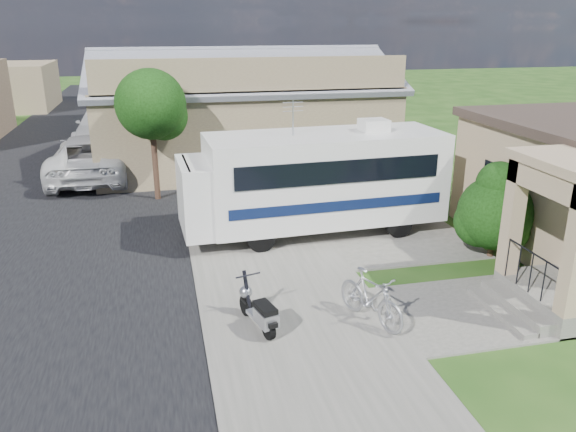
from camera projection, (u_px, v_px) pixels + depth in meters
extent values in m
plane|color=#193D10|center=(334.00, 304.00, 12.64)|extent=(120.00, 120.00, 0.00)
cube|color=black|center=(53.00, 198.00, 20.26)|extent=(9.00, 80.00, 0.02)
cube|color=#5B5A52|center=(232.00, 186.00, 21.63)|extent=(4.00, 80.00, 0.06)
cube|color=#5B5A52|center=(337.00, 230.00, 17.09)|extent=(7.00, 6.00, 0.05)
cube|color=#5B5A52|center=(478.00, 310.00, 12.34)|extent=(4.00, 3.00, 0.05)
cube|color=black|center=(494.00, 185.00, 15.72)|extent=(0.04, 1.10, 1.20)
cube|color=#5B5A52|center=(556.00, 299.00, 12.35)|extent=(1.60, 2.40, 0.50)
cube|color=#5B5A52|center=(515.00, 307.00, 12.17)|extent=(0.40, 2.16, 0.32)
cube|color=#5B5A52|center=(501.00, 312.00, 12.12)|extent=(0.35, 2.16, 0.16)
cube|color=#9F8565|center=(513.00, 217.00, 12.64)|extent=(0.35, 0.35, 2.70)
cube|color=#9F8565|center=(576.00, 252.00, 10.75)|extent=(0.35, 0.35, 2.70)
cube|color=#9F8565|center=(550.00, 182.00, 11.33)|extent=(0.35, 2.40, 0.50)
cylinder|color=black|center=(534.00, 254.00, 11.82)|extent=(0.04, 1.70, 0.04)
cube|color=#77624A|center=(241.00, 122.00, 24.94)|extent=(12.00, 8.00, 3.60)
cube|color=slate|center=(247.00, 71.00, 22.33)|extent=(12.50, 4.40, 1.78)
cube|color=slate|center=(234.00, 64.00, 26.01)|extent=(12.50, 4.40, 1.78)
cube|color=slate|center=(239.00, 51.00, 23.94)|extent=(12.50, 0.50, 0.22)
cube|color=#77624A|center=(255.00, 76.00, 20.58)|extent=(11.76, 0.20, 1.30)
cylinder|color=black|center=(155.00, 156.00, 19.61)|extent=(0.20, 0.20, 3.15)
sphere|color=black|center=(151.00, 104.00, 19.02)|extent=(2.40, 2.40, 2.40)
sphere|color=black|center=(163.00, 116.00, 19.43)|extent=(1.68, 1.68, 1.68)
cylinder|color=black|center=(154.00, 112.00, 28.79)|extent=(0.20, 0.20, 3.29)
sphere|color=black|center=(151.00, 74.00, 28.18)|extent=(2.40, 2.40, 2.40)
sphere|color=black|center=(160.00, 83.00, 28.60)|extent=(1.68, 1.68, 1.68)
cylinder|color=black|center=(154.00, 94.00, 37.13)|extent=(0.20, 0.20, 3.01)
sphere|color=black|center=(152.00, 67.00, 36.56)|extent=(2.40, 2.40, 2.40)
sphere|color=black|center=(158.00, 73.00, 36.97)|extent=(1.68, 1.68, 1.68)
cube|color=silver|center=(325.00, 177.00, 16.44)|extent=(6.97, 2.77, 2.55)
cube|color=silver|center=(194.00, 197.00, 15.57)|extent=(0.89, 2.36, 1.96)
cube|color=black|center=(187.00, 178.00, 15.35)|extent=(0.15, 2.09, 0.88)
cube|color=black|center=(340.00, 172.00, 15.16)|extent=(5.83, 0.30, 0.64)
cube|color=black|center=(312.00, 153.00, 17.42)|extent=(5.83, 0.30, 0.64)
cube|color=#0B1639|center=(339.00, 206.00, 15.48)|extent=(6.18, 0.30, 0.29)
cube|color=#0B1639|center=(312.00, 183.00, 17.74)|extent=(6.18, 0.30, 0.29)
cube|color=silver|center=(374.00, 125.00, 16.34)|extent=(0.82, 0.72, 0.34)
cylinder|color=#A5A6AD|center=(293.00, 118.00, 15.62)|extent=(0.04, 0.04, 0.98)
cylinder|color=black|center=(261.00, 238.00, 15.32)|extent=(0.80, 0.31, 0.79)
cylinder|color=black|center=(245.00, 213.00, 17.29)|extent=(0.80, 0.31, 0.79)
cylinder|color=black|center=(398.00, 224.00, 16.37)|extent=(0.80, 0.31, 0.79)
cylinder|color=black|center=(369.00, 202.00, 18.33)|extent=(0.80, 0.31, 0.79)
cylinder|color=black|center=(491.00, 244.00, 15.02)|extent=(0.16, 0.16, 0.79)
sphere|color=black|center=(495.00, 213.00, 14.73)|extent=(1.96, 1.96, 1.96)
sphere|color=black|center=(504.00, 194.00, 14.96)|extent=(1.57, 1.57, 1.57)
sphere|color=black|center=(480.00, 222.00, 14.95)|extent=(1.37, 1.37, 1.37)
sphere|color=black|center=(507.00, 230.00, 14.63)|extent=(1.18, 1.18, 1.18)
sphere|color=black|center=(499.00, 184.00, 14.47)|extent=(1.18, 1.18, 1.18)
cylinder|color=black|center=(269.00, 329.00, 11.09)|extent=(0.23, 0.45, 0.44)
cylinder|color=black|center=(246.00, 305.00, 12.00)|extent=(0.23, 0.45, 0.44)
cube|color=#A5A6AD|center=(258.00, 315.00, 11.49)|extent=(0.43, 0.60, 0.08)
cube|color=#A5A6AD|center=(266.00, 318.00, 11.11)|extent=(0.47, 0.62, 0.30)
cube|color=black|center=(265.00, 308.00, 11.09)|extent=(0.44, 0.65, 0.12)
cube|color=black|center=(272.00, 324.00, 10.91)|extent=(0.22, 0.24, 0.10)
cylinder|color=black|center=(247.00, 290.00, 11.81)|extent=(0.16, 0.35, 0.83)
sphere|color=#A5A6AD|center=(246.00, 292.00, 11.90)|extent=(0.28, 0.28, 0.28)
sphere|color=black|center=(244.00, 290.00, 11.96)|extent=(0.12, 0.12, 0.12)
cylinder|color=black|center=(248.00, 275.00, 11.62)|extent=(0.54, 0.18, 0.04)
cube|color=black|center=(246.00, 300.00, 11.96)|extent=(0.21, 0.30, 0.06)
imported|color=#A5A6AD|center=(371.00, 300.00, 11.62)|extent=(1.20, 1.94, 1.13)
imported|color=silver|center=(92.00, 156.00, 22.60)|extent=(3.04, 6.45, 1.78)
imported|color=silver|center=(105.00, 126.00, 28.99)|extent=(2.85, 6.48, 1.85)
cylinder|color=#146519|center=(496.00, 292.00, 12.99)|extent=(0.42, 0.42, 0.19)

